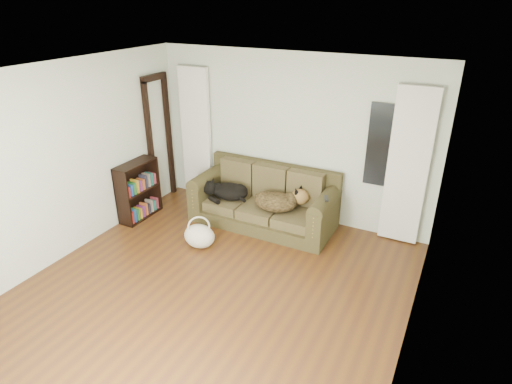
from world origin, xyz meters
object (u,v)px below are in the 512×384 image
at_px(sofa, 263,198).
at_px(dog_black_lab, 228,191).
at_px(dog_shepherd, 279,201).
at_px(bookshelf, 138,189).
at_px(tote_bag, 199,237).

distance_m(sofa, dog_black_lab, 0.60).
relative_size(dog_black_lab, dog_shepherd, 0.88).
xyz_separation_m(dog_black_lab, bookshelf, (-1.30, -0.61, 0.02)).
relative_size(sofa, dog_black_lab, 3.69).
height_order(dog_black_lab, bookshelf, bookshelf).
bearing_deg(sofa, tote_bag, -116.36).
distance_m(dog_shepherd, bookshelf, 2.28).
bearing_deg(dog_shepherd, dog_black_lab, -9.18).
xyz_separation_m(dog_shepherd, bookshelf, (-2.19, -0.63, 0.01)).
height_order(sofa, dog_shepherd, sofa).
distance_m(sofa, bookshelf, 2.02).
relative_size(dog_black_lab, tote_bag, 1.29).
distance_m(dog_black_lab, dog_shepherd, 0.89).
xyz_separation_m(sofa, dog_black_lab, (-0.59, -0.08, 0.03)).
bearing_deg(bookshelf, tote_bag, -10.42).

